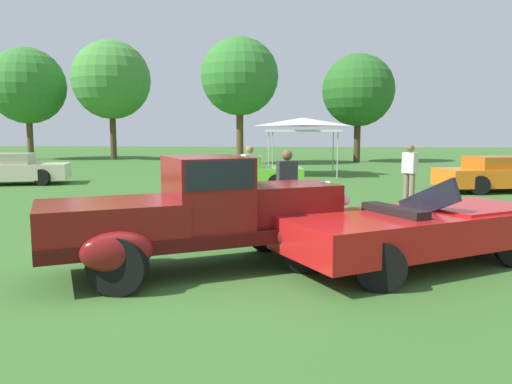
% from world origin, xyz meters
% --- Properties ---
extents(ground_plane, '(120.00, 120.00, 0.00)m').
position_xyz_m(ground_plane, '(0.00, 0.00, 0.00)').
color(ground_plane, '#386628').
extents(feature_pickup_truck, '(4.66, 3.36, 1.70)m').
position_xyz_m(feature_pickup_truck, '(0.56, 0.54, 0.87)').
color(feature_pickup_truck, '#400B0B').
rests_on(feature_pickup_truck, ground_plane).
extents(neighbor_convertible, '(4.62, 3.72, 1.40)m').
position_xyz_m(neighbor_convertible, '(3.90, 1.14, 0.58)').
color(neighbor_convertible, red).
rests_on(neighbor_convertible, ground_plane).
extents(show_car_cream, '(4.51, 2.88, 1.22)m').
position_xyz_m(show_car_cream, '(-9.30, 11.67, 0.60)').
color(show_car_cream, beige).
rests_on(show_car_cream, ground_plane).
extents(show_car_lime, '(4.67, 2.06, 1.22)m').
position_xyz_m(show_car_lime, '(-0.22, 10.63, 0.60)').
color(show_car_lime, '#60C62D').
rests_on(show_car_lime, ground_plane).
extents(show_car_orange, '(4.72, 2.61, 1.22)m').
position_xyz_m(show_car_orange, '(8.97, 11.01, 0.60)').
color(show_car_orange, orange).
rests_on(show_car_orange, ground_plane).
extents(spectator_near_truck, '(0.45, 0.46, 1.69)m').
position_xyz_m(spectator_near_truck, '(5.20, 8.08, 0.91)').
color(spectator_near_truck, '#7F7056').
rests_on(spectator_near_truck, ground_plane).
extents(spectator_between_cars, '(0.46, 0.36, 1.69)m').
position_xyz_m(spectator_between_cars, '(1.75, 3.63, 0.91)').
color(spectator_between_cars, '#9E998E').
rests_on(spectator_between_cars, ground_plane).
extents(spectator_by_row, '(0.46, 0.43, 1.69)m').
position_xyz_m(spectator_by_row, '(0.66, 6.56, 0.91)').
color(spectator_by_row, '#9E998E').
rests_on(spectator_by_row, ground_plane).
extents(canopy_tent_left_field, '(3.36, 3.36, 2.71)m').
position_xyz_m(canopy_tent_left_field, '(2.12, 16.76, 2.42)').
color(canopy_tent_left_field, '#B7B7BC').
rests_on(canopy_tent_left_field, ground_plane).
extents(treeline_far_left, '(5.52, 5.52, 8.15)m').
position_xyz_m(treeline_far_left, '(-17.99, 28.39, 5.38)').
color(treeline_far_left, brown).
rests_on(treeline_far_left, ground_plane).
extents(treeline_mid_left, '(5.64, 5.64, 8.61)m').
position_xyz_m(treeline_mid_left, '(-11.73, 28.66, 5.77)').
color(treeline_mid_left, '#47331E').
rests_on(treeline_mid_left, ground_plane).
extents(treeline_center, '(4.80, 4.80, 7.85)m').
position_xyz_m(treeline_center, '(-1.80, 24.25, 5.43)').
color(treeline_center, brown).
rests_on(treeline_center, ground_plane).
extents(treeline_mid_right, '(4.80, 4.80, 7.20)m').
position_xyz_m(treeline_mid_right, '(5.80, 27.26, 4.78)').
color(treeline_mid_right, '#47331E').
rests_on(treeline_mid_right, ground_plane).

